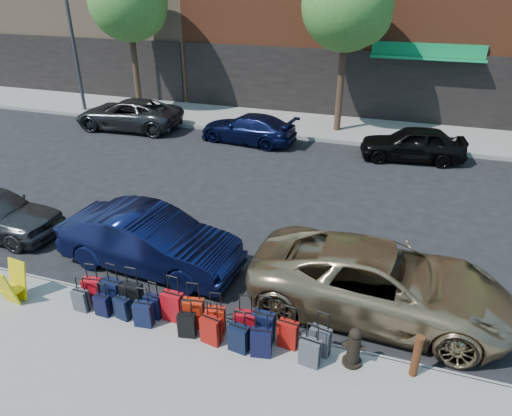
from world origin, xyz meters
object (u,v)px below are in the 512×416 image
(bollard, at_px, (417,355))
(car_far_2, at_px, (413,144))
(car_near_1, at_px, (150,241))
(display_rack, at_px, (11,284))
(suitcase_front_5, at_px, (194,313))
(tree_left, at_px, (131,3))
(car_far_0, at_px, (128,114))
(streetlight, at_px, (73,19))
(car_near_2, at_px, (380,282))
(fire_hydrant, at_px, (354,348))
(car_far_1, at_px, (248,128))
(tree_center, at_px, (350,7))

(bollard, xyz_separation_m, car_far_2, (-0.38, 11.66, 0.08))
(car_near_1, bearing_deg, display_rack, 141.79)
(suitcase_front_5, height_order, car_near_1, car_near_1)
(tree_left, bearing_deg, car_near_1, -58.12)
(suitcase_front_5, bearing_deg, bollard, -7.42)
(car_far_0, bearing_deg, streetlight, -119.45)
(car_near_2, xyz_separation_m, car_far_0, (-12.53, 9.94, -0.06))
(fire_hydrant, height_order, car_far_2, car_far_2)
(streetlight, xyz_separation_m, fire_hydrant, (15.99, -13.63, -4.14))
(tree_left, bearing_deg, car_far_0, -72.57)
(streetlight, distance_m, suitcase_front_5, 19.13)
(fire_hydrant, bearing_deg, car_far_1, 117.82)
(tree_center, xyz_separation_m, display_rack, (-4.81, -14.85, -4.81))
(suitcase_front_5, bearing_deg, car_far_2, 62.99)
(streetlight, xyz_separation_m, car_far_2, (16.69, -1.89, -3.98))
(streetlight, relative_size, bollard, 9.06)
(tree_center, distance_m, car_near_2, 13.58)
(bollard, bearing_deg, display_rack, -175.95)
(tree_left, relative_size, car_far_1, 1.70)
(suitcase_front_5, distance_m, car_far_0, 14.88)
(tree_center, distance_m, car_near_1, 13.62)
(tree_left, height_order, tree_center, same)
(suitcase_front_5, height_order, fire_hydrant, suitcase_front_5)
(car_near_2, distance_m, car_far_2, 9.87)
(streetlight, relative_size, fire_hydrant, 9.80)
(tree_left, height_order, display_rack, tree_left)
(tree_center, relative_size, car_far_1, 1.70)
(tree_left, height_order, fire_hydrant, tree_left)
(streetlight, xyz_separation_m, suitcase_front_5, (12.76, -13.63, -4.19))
(tree_left, distance_m, suitcase_front_5, 18.06)
(suitcase_front_5, distance_m, car_far_1, 12.11)
(streetlight, distance_m, fire_hydrant, 21.41)
(tree_left, distance_m, tree_center, 10.50)
(car_near_2, xyz_separation_m, car_far_2, (0.43, 9.86, -0.08))
(suitcase_front_5, distance_m, fire_hydrant, 3.23)
(car_near_1, distance_m, car_far_1, 9.97)
(tree_left, bearing_deg, suitcase_front_5, -55.58)
(car_near_2, height_order, car_far_1, car_near_2)
(streetlight, xyz_separation_m, car_far_0, (3.73, -1.81, -3.96))
(car_far_1, bearing_deg, streetlight, -93.93)
(car_near_1, distance_m, car_far_0, 12.20)
(suitcase_front_5, bearing_deg, car_far_0, 118.89)
(fire_hydrant, bearing_deg, tree_center, 100.12)
(tree_center, height_order, fire_hydrant, tree_center)
(tree_left, xyz_separation_m, fire_hydrant, (13.05, -14.33, -4.89))
(display_rack, bearing_deg, car_far_1, 91.56)
(car_far_2, bearing_deg, car_near_2, -10.07)
(car_far_2, bearing_deg, suitcase_front_5, -26.09)
(suitcase_front_5, xyz_separation_m, display_rack, (-4.13, -0.52, 0.13))
(car_far_2, bearing_deg, tree_left, -108.22)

